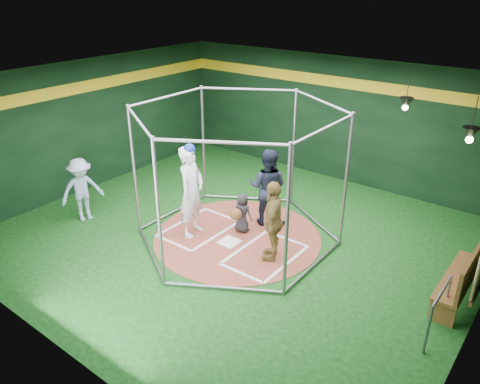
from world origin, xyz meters
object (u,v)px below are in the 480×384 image
Objects in this scene: batter_figure at (191,191)px; visitor_leopard at (273,221)px; umpire at (268,187)px; dugout_bench at (465,274)px.

visitor_leopard is at bearing 7.30° from batter_figure.
umpire is at bearing 53.50° from batter_figure.
umpire is (-0.95, 1.19, 0.07)m from visitor_leopard.
visitor_leopard reaches higher than dugout_bench.
dugout_bench is at bearing 78.09° from visitor_leopard.
umpire is 4.51m from dugout_bench.
umpire is 0.97× the size of dugout_bench.
visitor_leopard is 1.52m from umpire.
umpire is at bearing -167.62° from visitor_leopard.
batter_figure is at bearing -109.10° from visitor_leopard.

